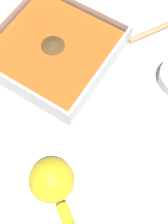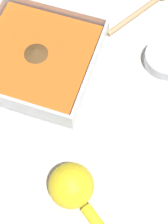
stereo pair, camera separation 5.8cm
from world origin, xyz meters
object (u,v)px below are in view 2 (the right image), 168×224
Objects in this scene: lemon_squeezer at (75,191)px; wooden_spoon at (144,8)px; square_dish at (37,59)px; spice_bowl at (166,59)px.

wooden_spoon is (0.44, -0.01, -0.03)m from lemon_squeezer.
lemon_squeezer reaches higher than wooden_spoon.
lemon_squeezer reaches higher than square_dish.
spice_bowl is 0.51× the size of wooden_spoon.
wooden_spoon is at bearing -57.31° from lemon_squeezer.
square_dish is at bearing 171.47° from wooden_spoon.
spice_bowl is (0.09, -0.25, -0.01)m from square_dish.
square_dish is 0.27m from wooden_spoon.
square_dish reaches higher than spice_bowl.
wooden_spoon is at bearing 31.96° from spice_bowl.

